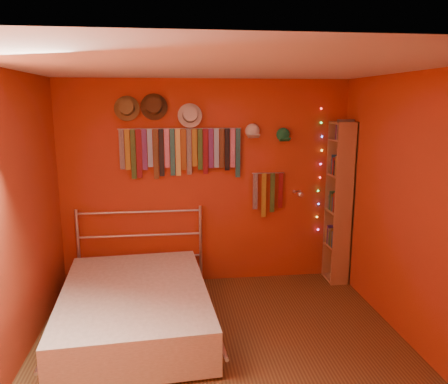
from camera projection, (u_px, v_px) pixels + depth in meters
name	position (u px, v px, depth m)	size (l,w,h in m)	color
ground	(224.00, 356.00, 3.90)	(3.50, 3.50, 0.00)	#4F311B
back_wall	(206.00, 183.00, 5.34)	(3.50, 0.02, 2.50)	#A51C1A
right_wall	(420.00, 215.00, 3.85)	(0.02, 3.50, 2.50)	#A51C1A
left_wall	(4.00, 229.00, 3.43)	(0.02, 3.50, 2.50)	#A51C1A
ceiling	(224.00, 66.00, 3.39)	(3.50, 3.50, 0.02)	white
tie_rack	(180.00, 150.00, 5.16)	(1.45, 0.03, 0.60)	silver
small_tie_rack	(268.00, 191.00, 5.39)	(0.40, 0.03, 0.56)	silver
fedora_olive	(127.00, 108.00, 4.95)	(0.29, 0.16, 0.29)	brown
fedora_brown	(154.00, 106.00, 4.98)	(0.31, 0.17, 0.31)	#412A17
fedora_white	(190.00, 115.00, 5.06)	(0.29, 0.16, 0.28)	beige
cap_white	(252.00, 131.00, 5.23)	(0.18, 0.22, 0.18)	silver
cap_green	(283.00, 135.00, 5.28)	(0.17, 0.21, 0.17)	#1B7D47
fairy_lights	(320.00, 171.00, 5.45)	(0.06, 0.02, 1.55)	#FF3333
reading_lamp	(299.00, 194.00, 5.26)	(0.07, 0.31, 0.09)	silver
bookshelf	(342.00, 202.00, 5.38)	(0.25, 0.34, 2.00)	#9D7047
bed	(135.00, 307.00, 4.35)	(1.62, 2.10, 0.99)	silver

